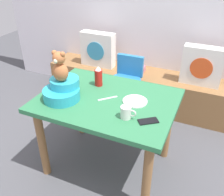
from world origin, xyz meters
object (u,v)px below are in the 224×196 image
at_px(pillow_floral_right, 202,66).
at_px(ketchup_bottle, 98,77).
at_px(highchair, 126,82).
at_px(teddy_bear, 60,67).
at_px(book_stack, 136,69).
at_px(cell_phone, 148,121).
at_px(pillow_floral_left, 98,49).
at_px(infant_seat_teal, 63,90).
at_px(dining_table, 107,110).
at_px(coffee_mug, 126,112).
at_px(dinner_plate_near, 135,101).

bearing_deg(pillow_floral_right, ketchup_bottle, -129.46).
relative_size(highchair, teddy_bear, 3.16).
bearing_deg(book_stack, cell_phone, -68.01).
bearing_deg(pillow_floral_left, cell_phone, -51.00).
bearing_deg(infant_seat_teal, pillow_floral_left, 104.27).
xyz_separation_m(book_stack, infant_seat_teal, (-0.20, -1.31, 0.32)).
distance_m(pillow_floral_right, dining_table, 1.31).
bearing_deg(pillow_floral_right, cell_phone, -99.66).
distance_m(dining_table, infant_seat_teal, 0.41).
bearing_deg(coffee_mug, highchair, 110.89).
distance_m(pillow_floral_left, infant_seat_teal, 1.33).
height_order(infant_seat_teal, dinner_plate_near, infant_seat_teal).
relative_size(highchair, dinner_plate_near, 3.95).
xyz_separation_m(book_stack, coffee_mug, (0.38, -1.36, 0.29)).
bearing_deg(teddy_bear, ketchup_bottle, 61.92).
bearing_deg(cell_phone, dinner_plate_near, 2.81).
distance_m(pillow_floral_left, dinner_plate_near, 1.42).
relative_size(highchair, ketchup_bottle, 4.27).
height_order(ketchup_bottle, dinner_plate_near, ketchup_bottle).
bearing_deg(infant_seat_teal, dinner_plate_near, 17.64).
relative_size(coffee_mug, cell_phone, 0.83).
xyz_separation_m(dining_table, infant_seat_teal, (-0.34, -0.14, 0.19)).
xyz_separation_m(pillow_floral_right, book_stack, (-0.77, 0.02, -0.18)).
xyz_separation_m(dining_table, highchair, (-0.11, 0.74, -0.10)).
distance_m(dinner_plate_near, cell_phone, 0.28).
bearing_deg(infant_seat_teal, coffee_mug, -5.39).
relative_size(pillow_floral_left, dining_table, 0.39).
relative_size(dining_table, cell_phone, 7.84).
bearing_deg(teddy_bear, book_stack, 81.28).
height_order(pillow_floral_right, book_stack, pillow_floral_right).
bearing_deg(ketchup_bottle, teddy_bear, -118.08).
bearing_deg(dining_table, pillow_floral_right, 61.34).
distance_m(book_stack, dining_table, 1.19).
distance_m(pillow_floral_left, ketchup_bottle, 1.10).
height_order(pillow_floral_right, coffee_mug, pillow_floral_right).
relative_size(ketchup_bottle, coffee_mug, 1.54).
height_order(pillow_floral_right, highchair, pillow_floral_right).
relative_size(pillow_floral_left, highchair, 0.56).
xyz_separation_m(dining_table, dinner_plate_near, (0.23, 0.04, 0.12)).
bearing_deg(dinner_plate_near, pillow_floral_left, 128.93).
relative_size(pillow_floral_right, ketchup_bottle, 2.38).
relative_size(highchair, cell_phone, 5.49).
xyz_separation_m(highchair, cell_phone, (0.52, -0.91, 0.22)).
relative_size(highchair, coffee_mug, 6.58).
height_order(dining_table, dinner_plate_near, dinner_plate_near).
xyz_separation_m(pillow_floral_right, dinner_plate_near, (-0.40, -1.11, 0.07)).
relative_size(book_stack, highchair, 0.25).
height_order(book_stack, dinner_plate_near, dinner_plate_near).
bearing_deg(cell_phone, teddy_bear, 50.80).
bearing_deg(dinner_plate_near, teddy_bear, -162.31).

